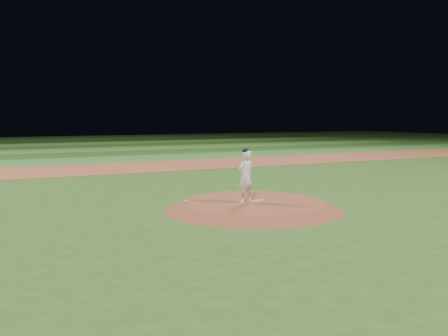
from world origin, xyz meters
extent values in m
plane|color=#31591C|center=(0.00, 0.00, 0.00)|extent=(120.00, 120.00, 0.00)
cube|color=#9F4F31|center=(0.00, 14.00, 0.01)|extent=(70.00, 6.00, 0.02)
cube|color=#37752A|center=(0.00, 19.50, 0.01)|extent=(70.00, 5.00, 0.02)
cube|color=#254E19|center=(0.00, 24.50, 0.01)|extent=(70.00, 5.00, 0.02)
cube|color=#3C7A2C|center=(0.00, 29.50, 0.01)|extent=(70.00, 5.00, 0.02)
cube|color=#254C18|center=(0.00, 34.50, 0.01)|extent=(70.00, 5.00, 0.02)
cube|color=#457B2D|center=(0.00, 39.50, 0.01)|extent=(70.00, 5.00, 0.02)
cube|color=#1B3F14|center=(0.00, 44.50, 0.01)|extent=(70.00, 5.00, 0.02)
cone|color=brown|center=(0.00, 0.00, 0.12)|extent=(5.50, 5.50, 0.25)
cube|color=beige|center=(0.13, -0.02, 0.26)|extent=(0.54, 0.23, 0.03)
ellipsoid|color=beige|center=(-1.97, 0.72, 0.28)|extent=(0.12, 0.12, 0.07)
imported|color=white|center=(-0.31, -0.08, 1.05)|extent=(0.66, 0.53, 1.60)
ellipsoid|color=black|center=(-0.31, -0.08, 1.83)|extent=(0.22, 0.22, 0.15)
camera|label=1|loc=(-7.64, -13.14, 2.88)|focal=40.00mm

